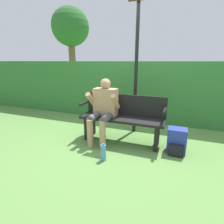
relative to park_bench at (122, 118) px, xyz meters
name	(u,v)px	position (x,y,z in m)	size (l,w,h in m)	color
ground_plane	(121,141)	(0.00, -0.06, -0.47)	(40.00, 40.00, 0.00)	#5B8942
hedge_back	(140,91)	(0.00, 1.49, 0.28)	(12.00, 0.57, 1.49)	#337033
park_bench	(122,118)	(0.00, 0.00, 0.00)	(1.57, 0.43, 0.89)	black
person_seated	(103,107)	(-0.33, -0.12, 0.20)	(0.57, 0.61, 1.19)	tan
backpack	(177,141)	(0.99, -0.12, -0.27)	(0.30, 0.31, 0.42)	#283893
water_bottle	(103,152)	(-0.06, -0.78, -0.34)	(0.08, 0.08, 0.28)	#4C8CCC
signpost	(136,58)	(0.10, 0.54, 1.09)	(0.36, 0.09, 2.81)	black
parked_car	(215,73)	(3.40, 12.18, 0.15)	(4.64, 2.54, 1.30)	black
tree	(71,28)	(-4.67, 5.64, 2.67)	(1.97, 1.97, 4.20)	brown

